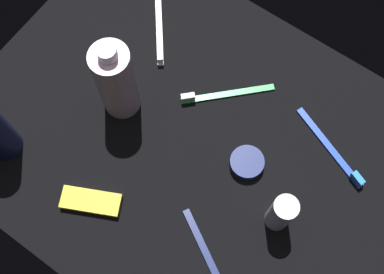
# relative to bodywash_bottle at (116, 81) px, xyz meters

# --- Properties ---
(ground_plane) EXTENTS (0.84, 0.64, 0.01)m
(ground_plane) POSITION_rel_bodywash_bottle_xyz_m (-0.15, -0.01, -0.10)
(ground_plane) COLOR black
(bodywash_bottle) EXTENTS (0.07, 0.07, 0.20)m
(bodywash_bottle) POSITION_rel_bodywash_bottle_xyz_m (0.00, 0.00, 0.00)
(bodywash_bottle) COLOR silver
(bodywash_bottle) RESTS_ON ground_plane
(deodorant_stick) EXTENTS (0.04, 0.04, 0.11)m
(deodorant_stick) POSITION_rel_bodywash_bottle_xyz_m (-0.36, 0.02, -0.04)
(deodorant_stick) COLOR silver
(deodorant_stick) RESTS_ON ground_plane
(toothbrush_navy) EXTENTS (0.16, 0.10, 0.02)m
(toothbrush_navy) POSITION_rel_bodywash_bottle_xyz_m (-0.31, 0.15, -0.08)
(toothbrush_navy) COLOR navy
(toothbrush_navy) RESTS_ON ground_plane
(toothbrush_blue) EXTENTS (0.17, 0.08, 0.02)m
(toothbrush_blue) POSITION_rel_bodywash_bottle_xyz_m (-0.38, -0.14, -0.08)
(toothbrush_blue) COLOR blue
(toothbrush_blue) RESTS_ON ground_plane
(toothbrush_white) EXTENTS (0.12, 0.15, 0.02)m
(toothbrush_white) POSITION_rel_bodywash_bottle_xyz_m (0.04, -0.17, -0.08)
(toothbrush_white) COLOR white
(toothbrush_white) RESTS_ON ground_plane
(toothbrush_green) EXTENTS (0.14, 0.14, 0.02)m
(toothbrush_green) POSITION_rel_bodywash_bottle_xyz_m (-0.14, -0.12, -0.08)
(toothbrush_green) COLOR green
(toothbrush_green) RESTS_ON ground_plane
(snack_bar_yellow) EXTENTS (0.11, 0.08, 0.01)m
(snack_bar_yellow) POSITION_rel_bodywash_bottle_xyz_m (-0.07, 0.18, -0.08)
(snack_bar_yellow) COLOR yellow
(snack_bar_yellow) RESTS_ON ground_plane
(cream_tin_left) EXTENTS (0.06, 0.06, 0.02)m
(cream_tin_left) POSITION_rel_bodywash_bottle_xyz_m (-0.26, -0.03, -0.08)
(cream_tin_left) COLOR navy
(cream_tin_left) RESTS_ON ground_plane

